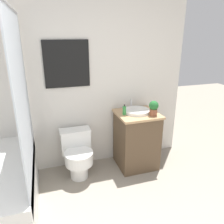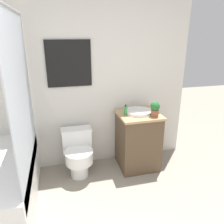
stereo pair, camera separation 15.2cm
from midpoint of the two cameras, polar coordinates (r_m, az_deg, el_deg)
name	(u,v)px [view 1 (the left image)]	position (r m, az deg, el deg)	size (l,w,h in m)	color
wall_back	(69,77)	(2.85, -12.77, 8.90)	(3.21, 0.07, 2.50)	silver
shower_area	(5,186)	(2.60, -27.69, -16.73)	(0.61, 1.37, 1.98)	white
toilet	(78,153)	(2.90, -10.51, -10.49)	(0.40, 0.51, 0.60)	white
vanity	(136,139)	(3.04, 4.93, -7.16)	(0.54, 0.52, 0.78)	brown
sink	(137,111)	(2.90, 5.00, 0.26)	(0.35, 0.39, 0.13)	white
soap_bottle	(124,110)	(2.80, 1.71, 0.44)	(0.05, 0.05, 0.14)	green
potted_plant	(154,108)	(2.79, 9.29, 1.11)	(0.12, 0.12, 0.19)	brown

